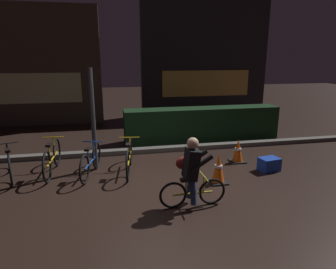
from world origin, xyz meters
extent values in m
plane|color=black|center=(0.00, 0.00, 0.00)|extent=(40.00, 40.00, 0.00)
cube|color=#56544F|center=(0.00, 2.20, 0.06)|extent=(12.00, 0.24, 0.12)
cube|color=black|center=(1.80, 3.10, 0.51)|extent=(4.80, 0.70, 1.01)
cube|color=#42382D|center=(-3.73, 6.50, 2.18)|extent=(5.02, 0.50, 4.36)
cube|color=#BFCC8C|center=(-3.73, 6.23, 1.40)|extent=(3.51, 0.04, 1.10)
cube|color=#262328|center=(3.21, 7.20, 2.59)|extent=(5.55, 0.50, 5.19)
cube|color=#E5B751|center=(3.21, 6.93, 1.40)|extent=(3.89, 0.04, 1.10)
cylinder|color=#2D2D33|center=(-1.38, 1.20, 1.15)|extent=(0.10, 0.10, 2.30)
torus|color=black|center=(-3.31, 1.49, 0.31)|extent=(0.23, 0.61, 0.63)
torus|color=black|center=(-3.03, 0.60, 0.31)|extent=(0.23, 0.61, 0.63)
cylinder|color=black|center=(-3.17, 1.05, 0.31)|extent=(0.32, 0.90, 0.04)
cylinder|color=black|center=(-3.12, 0.89, 0.49)|extent=(0.03, 0.03, 0.35)
cube|color=black|center=(-3.12, 0.89, 0.66)|extent=(0.16, 0.22, 0.05)
cylinder|color=black|center=(-3.25, 1.29, 0.51)|extent=(0.03, 0.03, 0.39)
cylinder|color=black|center=(-3.25, 1.29, 0.71)|extent=(0.45, 0.16, 0.02)
torus|color=black|center=(-2.29, 1.64, 0.34)|extent=(0.08, 0.67, 0.67)
torus|color=black|center=(-2.34, 0.64, 0.34)|extent=(0.08, 0.67, 0.67)
cylinder|color=gold|center=(-2.31, 1.14, 0.34)|extent=(0.09, 1.00, 0.04)
cylinder|color=gold|center=(-2.32, 0.96, 0.52)|extent=(0.03, 0.03, 0.38)
cube|color=black|center=(-2.32, 0.96, 0.71)|extent=(0.11, 0.20, 0.05)
cylinder|color=gold|center=(-2.30, 1.41, 0.55)|extent=(0.03, 0.03, 0.42)
cylinder|color=gold|center=(-2.30, 1.41, 0.76)|extent=(0.46, 0.05, 0.02)
torus|color=black|center=(-1.36, 1.30, 0.31)|extent=(0.19, 0.61, 0.62)
torus|color=black|center=(-1.58, 0.41, 0.31)|extent=(0.19, 0.61, 0.62)
cylinder|color=#19479E|center=(-1.47, 0.85, 0.31)|extent=(0.25, 0.90, 0.04)
cylinder|color=#19479E|center=(-1.51, 0.70, 0.48)|extent=(0.03, 0.03, 0.34)
cube|color=black|center=(-1.51, 0.70, 0.65)|extent=(0.14, 0.22, 0.05)
cylinder|color=#19479E|center=(-1.41, 1.10, 0.50)|extent=(0.03, 0.03, 0.39)
cylinder|color=#19479E|center=(-1.41, 1.10, 0.69)|extent=(0.45, 0.13, 0.02)
torus|color=black|center=(-0.57, 1.35, 0.33)|extent=(0.14, 0.65, 0.65)
torus|color=black|center=(-0.70, 0.39, 0.33)|extent=(0.14, 0.65, 0.65)
cylinder|color=gold|center=(-0.63, 0.87, 0.33)|extent=(0.17, 0.97, 0.04)
cylinder|color=gold|center=(-0.66, 0.70, 0.51)|extent=(0.03, 0.03, 0.36)
cube|color=black|center=(-0.66, 0.70, 0.69)|extent=(0.13, 0.21, 0.05)
cylinder|color=gold|center=(-0.60, 1.13, 0.53)|extent=(0.03, 0.03, 0.41)
cylinder|color=gold|center=(-0.60, 1.13, 0.73)|extent=(0.46, 0.09, 0.02)
cube|color=black|center=(1.11, -0.10, 0.01)|extent=(0.36, 0.36, 0.03)
cone|color=#EA560F|center=(1.11, -0.10, 0.33)|extent=(0.26, 0.26, 0.60)
cylinder|color=white|center=(1.11, -0.10, 0.36)|extent=(0.16, 0.16, 0.05)
cube|color=black|center=(2.04, 0.99, 0.01)|extent=(0.36, 0.36, 0.03)
cone|color=#EA560F|center=(2.04, 0.99, 0.30)|extent=(0.26, 0.26, 0.55)
cylinder|color=white|center=(2.04, 0.99, 0.33)|extent=(0.16, 0.16, 0.05)
cube|color=#193DB7|center=(2.50, 0.30, 0.15)|extent=(0.49, 0.39, 0.30)
torus|color=black|center=(0.67, -0.96, 0.24)|extent=(0.48, 0.05, 0.48)
torus|color=black|center=(-0.04, -0.96, 0.24)|extent=(0.48, 0.05, 0.48)
cylinder|color=gold|center=(0.32, -0.96, 0.24)|extent=(0.70, 0.04, 0.04)
cylinder|color=gold|center=(0.19, -0.96, 0.37)|extent=(0.03, 0.03, 0.26)
cube|color=black|center=(0.19, -0.96, 0.51)|extent=(0.20, 0.10, 0.05)
cylinder|color=gold|center=(0.51, -0.96, 0.39)|extent=(0.03, 0.03, 0.30)
cylinder|color=gold|center=(0.51, -0.96, 0.54)|extent=(0.03, 0.46, 0.02)
cylinder|color=navy|center=(0.30, -0.86, 0.30)|extent=(0.11, 0.21, 0.42)
cylinder|color=navy|center=(0.30, -1.06, 0.30)|extent=(0.11, 0.21, 0.42)
cube|color=black|center=(0.28, -0.96, 0.79)|extent=(0.26, 0.32, 0.54)
sphere|color=tan|center=(0.30, -0.96, 1.15)|extent=(0.20, 0.20, 0.20)
cylinder|color=black|center=(0.42, -0.82, 0.84)|extent=(0.40, 0.08, 0.29)
cylinder|color=black|center=(0.42, -1.10, 0.84)|extent=(0.40, 0.08, 0.29)
ellipsoid|color=maroon|center=(0.21, -0.76, 0.74)|extent=(0.32, 0.16, 0.24)
camera|label=1|loc=(-1.06, -5.48, 2.54)|focal=31.76mm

